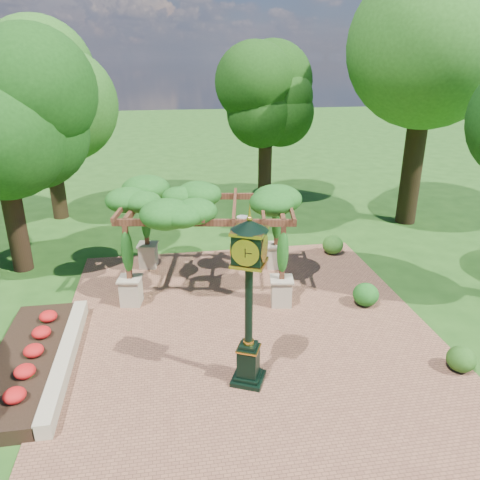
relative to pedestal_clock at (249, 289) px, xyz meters
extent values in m
plane|color=#1E4714|center=(0.35, 0.85, -2.39)|extent=(120.00, 120.00, 0.00)
cube|color=brown|center=(0.35, 1.85, -2.37)|extent=(10.00, 12.00, 0.04)
cube|color=#C6B793|center=(-4.25, 1.35, -2.19)|extent=(0.35, 5.00, 0.40)
cube|color=red|center=(-5.15, 1.35, -2.21)|extent=(1.50, 5.00, 0.36)
cube|color=black|center=(0.00, 0.00, -2.30)|extent=(0.93, 0.93, 0.10)
cube|color=black|center=(0.00, 0.00, -1.83)|extent=(0.58, 0.58, 0.79)
cube|color=gold|center=(0.00, 0.00, -1.48)|extent=(0.65, 0.65, 0.03)
cylinder|color=black|center=(0.00, 0.00, -0.34)|extent=(0.23, 0.23, 2.01)
cube|color=black|center=(0.00, 0.00, 0.97)|extent=(0.81, 0.81, 0.61)
cylinder|color=beige|center=(-0.13, -0.28, 0.97)|extent=(0.49, 0.24, 0.52)
cone|color=black|center=(0.00, 0.00, 1.45)|extent=(1.04, 1.04, 0.22)
sphere|color=gold|center=(0.00, 0.00, 1.58)|extent=(0.12, 0.12, 0.12)
cube|color=tan|center=(-2.83, 4.13, -1.95)|extent=(0.68, 0.68, 0.81)
cube|color=#58301E|center=(-2.83, 4.13, -0.67)|extent=(0.17, 0.17, 1.66)
cube|color=tan|center=(1.61, 3.37, -1.95)|extent=(0.68, 0.68, 0.81)
cube|color=#58301E|center=(1.61, 3.37, -0.67)|extent=(0.17, 0.17, 1.66)
cube|color=tan|center=(-2.37, 6.79, -1.95)|extent=(0.68, 0.68, 0.81)
cube|color=#58301E|center=(-2.37, 6.79, -0.67)|extent=(0.17, 0.17, 1.66)
cube|color=tan|center=(2.06, 6.03, -1.95)|extent=(0.68, 0.68, 0.81)
cube|color=#58301E|center=(2.06, 6.03, -0.67)|extent=(0.17, 0.17, 1.66)
cube|color=#58301E|center=(-0.61, 3.75, 0.24)|extent=(5.17, 1.01, 0.20)
cube|color=#58301E|center=(-0.16, 6.41, 0.24)|extent=(5.17, 1.01, 0.20)
ellipsoid|color=#1C5418|center=(-0.38, 5.08, 0.48)|extent=(5.69, 4.08, 0.90)
cube|color=gray|center=(1.39, 9.12, -2.35)|extent=(0.60, 0.60, 0.09)
cylinder|color=gray|center=(1.39, 9.12, -1.93)|extent=(0.31, 0.31, 0.84)
cylinder|color=gray|center=(1.39, 9.12, -1.49)|extent=(0.57, 0.57, 0.05)
ellipsoid|color=#244E16|center=(5.03, -0.41, -2.05)|extent=(0.89, 0.89, 0.60)
ellipsoid|color=#1A5518|center=(4.09, 2.92, -2.01)|extent=(0.86, 0.86, 0.69)
ellipsoid|color=#326A1E|center=(4.47, 6.87, -2.00)|extent=(0.93, 0.93, 0.70)
cylinder|color=#311F13|center=(-6.75, 7.36, -0.85)|extent=(0.66, 0.66, 3.09)
cylinder|color=#312213|center=(-6.53, 13.13, -0.89)|extent=(0.67, 0.67, 3.01)
ellipsoid|color=#265618|center=(-6.53, 13.13, 2.98)|extent=(4.53, 4.53, 4.75)
cylinder|color=#362315|center=(3.32, 13.88, -0.96)|extent=(0.67, 0.67, 2.87)
ellipsoid|color=#16380E|center=(3.32, 13.88, 2.75)|extent=(3.81, 3.81, 4.54)
cylinder|color=black|center=(9.03, 9.96, -0.11)|extent=(0.86, 0.86, 4.57)
ellipsoid|color=#29601B|center=(9.03, 9.96, 5.78)|extent=(5.56, 5.56, 7.21)
camera|label=1|loc=(-1.60, -8.70, 4.58)|focal=35.00mm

